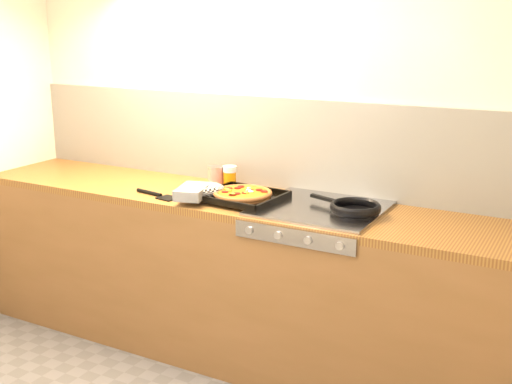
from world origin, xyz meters
The scene contains 9 objects.
room_shell centered at (0.00, 1.39, 1.15)m, with size 3.20×3.20×3.20m.
counter_run centered at (0.00, 1.10, 0.45)m, with size 3.20×0.62×0.90m.
stovetop centered at (0.45, 1.10, 0.91)m, with size 0.60×0.56×0.02m, color #97979C.
pizza_on_tray centered at (-0.02, 1.02, 0.94)m, with size 0.53×0.44×0.07m.
frying_pan centered at (0.63, 1.08, 0.94)m, with size 0.42×0.31×0.04m.
tomato_can centered at (-0.23, 1.22, 0.96)m, with size 0.11×0.11×0.12m.
juice_glass centered at (-0.15, 1.25, 0.96)m, with size 0.10×0.10×0.13m.
wooden_spoon centered at (0.09, 1.28, 0.91)m, with size 0.30×0.08×0.02m.
black_spatula centered at (-0.41, 0.92, 0.91)m, with size 0.29×0.10×0.02m.
Camera 1 is at (1.61, -1.70, 1.80)m, focal length 45.00 mm.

